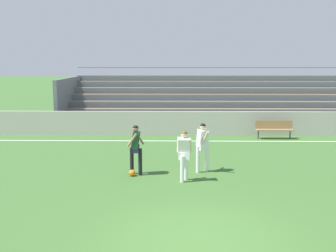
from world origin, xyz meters
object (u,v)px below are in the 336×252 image
player_white_dropping_back (184,151)px  bench_far_right (274,128)px  player_white_on_ball (203,143)px  soccer_ball (132,173)px  bleacher_stand (244,100)px  player_dark_trailing_run (136,145)px

player_white_dropping_back → bench_far_right: bearing=57.1°
player_white_on_ball → soccer_ball: bearing=-166.8°
bleacher_stand → soccer_ball: (-5.55, -11.01, -1.35)m
bench_far_right → soccer_ball: bearing=-133.9°
player_dark_trailing_run → player_white_on_ball: size_ratio=0.99×
player_white_dropping_back → soccer_ball: bearing=163.1°
player_white_dropping_back → soccer_ball: player_white_dropping_back is taller
player_white_on_ball → soccer_ball: (-2.40, -0.56, -0.92)m
bench_far_right → bleacher_stand: bearing=99.8°
bleacher_stand → player_dark_trailing_run: (-5.43, -10.82, -0.44)m
bench_far_right → player_white_dropping_back: bearing=-122.9°
bench_far_right → player_white_on_ball: (-3.92, -6.00, 0.48)m
soccer_ball → bench_far_right: bearing=46.1°
player_white_on_ball → player_white_dropping_back: bearing=-121.3°
bleacher_stand → player_white_on_ball: bearing=-106.8°
bleacher_stand → player_white_on_ball: bleacher_stand is taller
bleacher_stand → player_white_dropping_back: size_ratio=12.80×
bleacher_stand → player_white_on_ball: 10.92m
bench_far_right → player_dark_trailing_run: 8.90m
bleacher_stand → bench_far_right: 4.60m
soccer_ball → player_white_on_ball: bearing=13.2°
bench_far_right → soccer_ball: (-6.32, -6.56, -0.44)m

